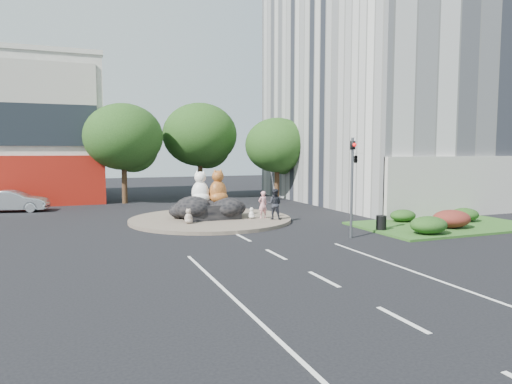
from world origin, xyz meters
The scene contains 22 objects.
ground centered at (0.00, 0.00, 0.00)m, with size 120.00×120.00×0.00m, color black.
roundabout_island centered at (0.00, 10.00, 0.10)m, with size 10.00×10.00×0.20m, color brown.
rock_plinth centered at (0.00, 10.00, 0.65)m, with size 3.20×2.60×0.90m, color black, non-canonical shape.
office_tower centered at (20.00, 16.00, 17.50)m, with size 20.00×20.00×35.00m, color silver.
grass_verge centered at (12.00, 3.00, 0.06)m, with size 10.00×6.00×0.12m, color #2B531B.
tree_left centered at (-3.93, 22.06, 5.25)m, with size 6.46×6.46×8.27m.
tree_mid centered at (3.07, 24.06, 5.56)m, with size 6.84×6.84×8.76m.
tree_right centered at (9.07, 20.06, 4.63)m, with size 5.70×5.70×7.30m.
hedge_near_green centered at (9.00, 1.00, 0.57)m, with size 2.00×1.60×0.90m, color #193310.
hedge_red centered at (11.50, 2.00, 0.61)m, with size 2.20×1.76×0.99m, color #4F1D15.
hedge_mid_green centered at (14.00, 3.50, 0.53)m, with size 1.80×1.44×0.81m, color #193310.
hedge_back_green centered at (10.50, 4.80, 0.48)m, with size 1.60×1.28×0.72m, color #193310.
traffic_light centered at (5.10, 2.00, 3.62)m, with size 0.44×1.24×5.00m.
street_lamp centered at (12.82, 8.00, 4.55)m, with size 2.34×0.22×8.06m.
cat_white centered at (-0.62, 10.09, 2.14)m, with size 1.25×1.09×2.09m, color white, non-canonical shape.
cat_tabby centered at (0.46, 9.89, 2.18)m, with size 1.30×1.12×2.16m, color #BB7627, non-canonical shape.
kitten_calico centered at (-1.79, 8.31, 0.65)m, with size 0.54×0.46×0.89m, color silver, non-canonical shape.
kitten_white centered at (2.27, 8.80, 0.56)m, with size 0.43×0.37×0.71m, color silver, non-canonical shape.
pedestrian_pink centered at (2.97, 8.68, 1.04)m, with size 0.61×0.40×1.68m, color pink.
pedestrian_dark centered at (3.46, 7.98, 1.13)m, with size 0.91×0.71×1.87m, color #212229.
parked_car centered at (-11.96, 19.36, 0.77)m, with size 1.62×4.65×1.53m, color #B8BCC1.
litter_bin centered at (7.50, 2.90, 0.50)m, with size 0.55×0.55×0.76m, color black.
Camera 1 is at (-7.69, -17.22, 4.33)m, focal length 32.00 mm.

